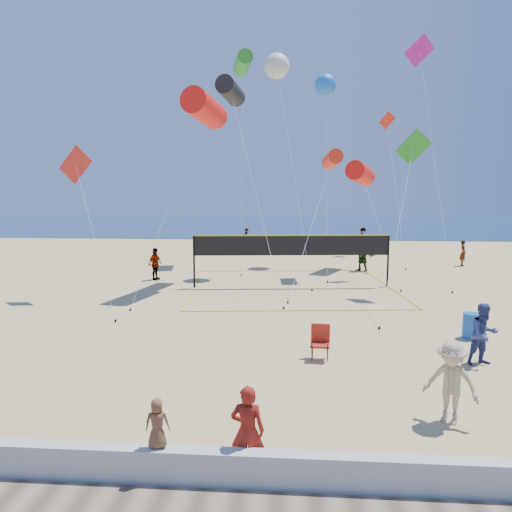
# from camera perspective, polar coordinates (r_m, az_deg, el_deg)

# --- Properties ---
(ground) EXTENTS (120.00, 120.00, 0.00)m
(ground) POSITION_cam_1_polar(r_m,az_deg,el_deg) (11.98, 4.58, -17.06)
(ground) COLOR #D6B478
(ground) RESTS_ON ground
(ocean) EXTENTS (140.00, 50.00, 0.03)m
(ocean) POSITION_cam_1_polar(r_m,az_deg,el_deg) (73.04, 4.45, 3.88)
(ocean) COLOR navy
(ocean) RESTS_ON ground
(seawall) EXTENTS (32.00, 0.30, 0.60)m
(seawall) POSITION_cam_1_polar(r_m,az_deg,el_deg) (9.19, 4.66, -23.24)
(seawall) COLOR beige
(seawall) RESTS_ON ground
(woman) EXTENTS (0.62, 0.43, 1.65)m
(woman) POSITION_cam_1_polar(r_m,az_deg,el_deg) (9.23, -0.97, -19.35)
(woman) COLOR maroon
(woman) RESTS_ON ground
(toddler) EXTENTS (0.45, 0.32, 0.87)m
(toddler) POSITION_cam_1_polar(r_m,az_deg,el_deg) (9.16, -11.22, -18.24)
(toddler) COLOR brown
(toddler) RESTS_ON seawall
(bystander_a) EXTENTS (1.02, 0.90, 1.79)m
(bystander_a) POSITION_cam_1_polar(r_m,az_deg,el_deg) (15.77, 24.60, -8.13)
(bystander_a) COLOR navy
(bystander_a) RESTS_ON ground
(bystander_b) EXTENTS (1.34, 1.17, 1.80)m
(bystander_b) POSITION_cam_1_polar(r_m,az_deg,el_deg) (11.77, 21.40, -13.31)
(bystander_b) COLOR tan
(bystander_b) RESTS_ON ground
(far_person_0) EXTENTS (0.77, 1.12, 1.76)m
(far_person_0) POSITION_cam_1_polar(r_m,az_deg,el_deg) (27.84, -11.46, -0.90)
(far_person_0) COLOR gray
(far_person_0) RESTS_ON ground
(far_person_1) EXTENTS (1.76, 1.53, 1.92)m
(far_person_1) POSITION_cam_1_polar(r_m,az_deg,el_deg) (30.85, 12.06, 0.07)
(far_person_1) COLOR gray
(far_person_1) RESTS_ON ground
(far_person_2) EXTENTS (0.44, 0.63, 1.65)m
(far_person_2) POSITION_cam_1_polar(r_m,az_deg,el_deg) (34.84, 22.58, 0.29)
(far_person_2) COLOR gray
(far_person_2) RESTS_ON ground
(far_person_3) EXTENTS (0.89, 0.76, 1.59)m
(far_person_3) POSITION_cam_1_polar(r_m,az_deg,el_deg) (42.39, -1.04, 2.10)
(far_person_3) COLOR gray
(far_person_3) RESTS_ON ground
(far_person_4) EXTENTS (1.06, 1.26, 1.69)m
(far_person_4) POSITION_cam_1_polar(r_m,az_deg,el_deg) (42.83, 12.12, 2.05)
(far_person_4) COLOR gray
(far_person_4) RESTS_ON ground
(camp_chair) EXTENTS (0.60, 0.73, 1.14)m
(camp_chair) POSITION_cam_1_polar(r_m,az_deg,el_deg) (15.02, 7.35, -9.48)
(camp_chair) COLOR #A32312
(camp_chair) RESTS_ON ground
(trash_barrel) EXTENTS (0.72, 0.72, 0.85)m
(trash_barrel) POSITION_cam_1_polar(r_m,az_deg,el_deg) (18.41, 23.39, -7.32)
(trash_barrel) COLOR #1951A8
(trash_barrel) RESTS_ON ground
(volleyball_net) EXTENTS (11.00, 10.87, 2.69)m
(volleyball_net) POSITION_cam_1_polar(r_m,az_deg,el_deg) (25.19, 4.09, 0.58)
(volleyball_net) COLOR black
(volleyball_net) RESTS_ON ground
(kite_0) EXTENTS (3.35, 6.30, 9.59)m
(kite_0) POSITION_cam_1_polar(r_m,az_deg,el_deg) (24.83, -5.89, 16.40)
(kite_0) COLOR red
(kite_0) RESTS_ON ground
(kite_1) EXTENTS (3.75, 7.96, 10.73)m
(kite_1) POSITION_cam_1_polar(r_m,az_deg,el_deg) (27.67, -2.92, 18.30)
(kite_1) COLOR black
(kite_1) RESTS_ON ground
(kite_2) EXTENTS (2.89, 7.92, 7.11)m
(kite_2) POSITION_cam_1_polar(r_m,az_deg,el_deg) (28.32, 8.71, 10.83)
(kite_2) COLOR red
(kite_2) RESTS_ON ground
(kite_3) EXTENTS (4.01, 4.38, 6.92)m
(kite_3) POSITION_cam_1_polar(r_m,az_deg,el_deg) (23.84, -19.77, 9.18)
(kite_3) COLOR red
(kite_3) RESTS_ON ground
(kite_4) EXTENTS (3.13, 6.68, 7.71)m
(kite_4) POSITION_cam_1_polar(r_m,az_deg,el_deg) (24.15, 17.40, 11.01)
(kite_4) COLOR green
(kite_4) RESTS_ON ground
(kite_5) EXTENTS (1.78, 5.96, 13.52)m
(kite_5) POSITION_cam_1_polar(r_m,az_deg,el_deg) (31.06, 18.34, 20.25)
(kite_5) COLOR #D11E8B
(kite_5) RESTS_ON ground
(kite_6) EXTENTS (2.86, 6.23, 12.56)m
(kite_6) POSITION_cam_1_polar(r_m,az_deg,el_deg) (30.20, 2.41, 20.85)
(kite_6) COLOR silver
(kite_6) RESTS_ON ground
(kite_7) EXTENTS (1.68, 8.11, 12.30)m
(kite_7) POSITION_cam_1_polar(r_m,az_deg,el_deg) (34.29, 7.94, 18.82)
(kite_7) COLOR blue
(kite_7) RESTS_ON ground
(kite_8) EXTENTS (1.55, 7.11, 13.75)m
(kite_8) POSITION_cam_1_polar(r_m,az_deg,el_deg) (34.87, -1.51, 21.18)
(kite_8) COLOR green
(kite_8) RESTS_ON ground
(kite_9) EXTENTS (1.14, 8.63, 10.71)m
(kite_9) POSITION_cam_1_polar(r_m,az_deg,el_deg) (39.23, 14.92, 13.58)
(kite_9) COLOR red
(kite_9) RESTS_ON ground
(kite_10) EXTENTS (2.33, 8.59, 6.65)m
(kite_10) POSITION_cam_1_polar(r_m,az_deg,el_deg) (31.59, 11.87, 9.20)
(kite_10) COLOR red
(kite_10) RESTS_ON ground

